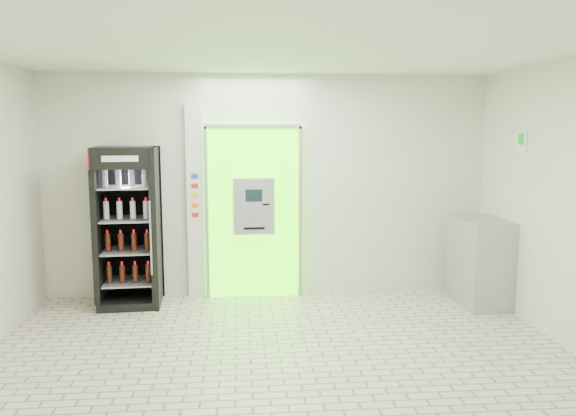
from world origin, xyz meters
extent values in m
plane|color=beige|center=(0.00, 0.00, 0.00)|extent=(6.00, 6.00, 0.00)
plane|color=silver|center=(0.00, 2.50, 1.50)|extent=(6.00, 0.00, 6.00)
plane|color=silver|center=(0.00, -2.50, 1.50)|extent=(6.00, 0.00, 6.00)
plane|color=white|center=(0.00, 0.00, 3.00)|extent=(6.00, 6.00, 0.00)
cube|color=#40FF00|center=(-0.20, 2.43, 1.15)|extent=(1.20, 0.12, 2.30)
cube|color=gray|center=(-0.20, 2.36, 2.30)|extent=(1.28, 0.04, 0.06)
cube|color=gray|center=(-0.83, 2.36, 1.15)|extent=(0.04, 0.04, 2.30)
cube|color=gray|center=(0.43, 2.36, 1.15)|extent=(0.04, 0.04, 2.30)
cube|color=black|center=(-0.10, 2.38, 0.50)|extent=(0.62, 0.01, 0.67)
cube|color=black|center=(-0.54, 2.38, 1.98)|extent=(0.22, 0.01, 0.18)
cube|color=#999BA0|center=(-0.20, 2.32, 1.25)|extent=(0.55, 0.12, 0.75)
cube|color=black|center=(-0.20, 2.25, 1.40)|extent=(0.22, 0.01, 0.16)
cube|color=gray|center=(-0.20, 2.25, 1.12)|extent=(0.16, 0.01, 0.12)
cube|color=black|center=(-0.04, 2.25, 1.28)|extent=(0.09, 0.01, 0.02)
cube|color=black|center=(-0.20, 2.25, 0.96)|extent=(0.28, 0.01, 0.03)
cube|color=silver|center=(-0.98, 2.45, 1.30)|extent=(0.22, 0.10, 2.60)
cube|color=#193FB2|center=(-0.98, 2.40, 1.65)|extent=(0.09, 0.01, 0.06)
cube|color=red|center=(-0.98, 2.40, 1.52)|extent=(0.09, 0.01, 0.06)
cube|color=yellow|center=(-0.98, 2.40, 1.39)|extent=(0.09, 0.01, 0.06)
cube|color=orange|center=(-0.98, 2.40, 1.26)|extent=(0.09, 0.01, 0.06)
cube|color=red|center=(-0.98, 2.40, 1.13)|extent=(0.09, 0.01, 0.06)
cube|color=black|center=(-1.81, 2.14, 1.02)|extent=(0.81, 0.74, 2.05)
cube|color=black|center=(-1.81, 2.46, 1.02)|extent=(0.77, 0.10, 2.05)
cube|color=red|center=(-1.81, 1.80, 1.91)|extent=(0.75, 0.05, 0.24)
cube|color=white|center=(-1.81, 1.79, 1.91)|extent=(0.43, 0.03, 0.07)
cube|color=black|center=(-1.81, 2.14, 0.05)|extent=(0.81, 0.74, 0.10)
cylinder|color=gray|center=(-1.48, 1.77, 0.94)|extent=(0.03, 0.03, 0.92)
cube|color=gray|center=(-1.81, 2.14, 0.31)|extent=(0.68, 0.63, 0.02)
cube|color=gray|center=(-1.81, 2.14, 0.72)|extent=(0.68, 0.63, 0.02)
cube|color=gray|center=(-1.81, 2.14, 1.13)|extent=(0.68, 0.63, 0.02)
cube|color=gray|center=(-1.81, 2.14, 1.54)|extent=(0.68, 0.63, 0.02)
cube|color=#999BA0|center=(2.71, 1.75, 0.56)|extent=(0.61, 0.88, 1.13)
cube|color=gray|center=(2.42, 1.75, 0.62)|extent=(0.05, 0.83, 0.01)
cube|color=white|center=(2.99, 1.40, 2.12)|extent=(0.02, 0.22, 0.26)
cube|color=#0D9825|center=(2.98, 1.40, 2.15)|extent=(0.00, 0.14, 0.14)
camera|label=1|loc=(-0.37, -5.09, 2.26)|focal=35.00mm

